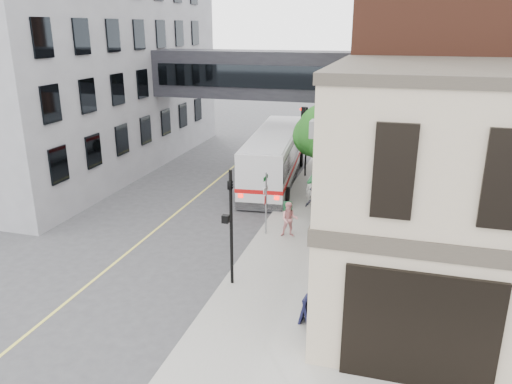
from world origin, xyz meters
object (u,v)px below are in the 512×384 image
Objects in this scene: bus at (275,154)px; sandwich_board at (306,309)px; pedestrian_b at (289,219)px; newspaper_box at (288,210)px; pedestrian_a at (311,191)px; pedestrian_c at (316,203)px.

sandwich_board is at bearing -72.40° from bus.
bus is 9.24m from pedestrian_b.
bus is 6.92m from newspaper_box.
pedestrian_a is 0.98× the size of pedestrian_b.
pedestrian_a is 2.30m from pedestrian_c.
bus is 7.54m from pedestrian_c.
pedestrian_c reaches higher than pedestrian_a.
bus is at bearing 147.69° from pedestrian_c.
pedestrian_c is at bearing -60.08° from bus.
pedestrian_b reaches higher than pedestrian_a.
newspaper_box is at bearing 112.44° from sandwich_board.
newspaper_box is at bearing -115.98° from pedestrian_a.
pedestrian_c is (3.75, -6.51, -0.66)m from bus.
sandwich_board is (2.66, -9.15, 0.05)m from newspaper_box.
pedestrian_c is (0.87, 2.23, 0.13)m from pedestrian_b.
newspaper_box is (2.28, -6.42, -1.22)m from bus.
bus is 13.03× the size of sandwich_board.
sandwich_board is at bearing -54.74° from pedestrian_c.
pedestrian_b is 2.40m from pedestrian_c.
bus is 5.37m from pedestrian_a.
pedestrian_b is (-0.23, -4.44, 0.02)m from pedestrian_a.
pedestrian_a is at bearing 73.87° from pedestrian_b.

